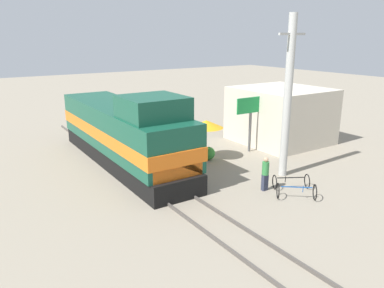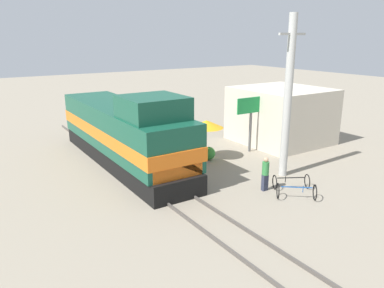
{
  "view_description": "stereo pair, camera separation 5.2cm",
  "coord_description": "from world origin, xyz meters",
  "px_view_note": "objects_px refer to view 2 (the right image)",
  "views": [
    {
      "loc": [
        -8.21,
        -16.41,
        7.36
      ],
      "look_at": [
        1.2,
        -1.94,
        2.36
      ],
      "focal_mm": 35.0,
      "sensor_mm": 36.0,
      "label": 1
    },
    {
      "loc": [
        -8.17,
        -16.44,
        7.36
      ],
      "look_at": [
        1.2,
        -1.94,
        2.36
      ],
      "focal_mm": 35.0,
      "sensor_mm": 36.0,
      "label": 2
    }
  ],
  "objects_px": {
    "bicycle_spare": "(296,191)",
    "person_bystander": "(265,173)",
    "utility_pole": "(288,97)",
    "vendor_umbrella": "(207,124)",
    "bicycle": "(291,182)",
    "locomotive": "(125,134)",
    "billboard_sign": "(251,110)"
  },
  "relations": [
    {
      "from": "utility_pole",
      "to": "bicycle",
      "type": "height_order",
      "value": "utility_pole"
    },
    {
      "from": "billboard_sign",
      "to": "bicycle",
      "type": "xyz_separation_m",
      "value": [
        -2.47,
        -5.91,
        -2.42
      ]
    },
    {
      "from": "utility_pole",
      "to": "vendor_umbrella",
      "type": "xyz_separation_m",
      "value": [
        -2.01,
        4.44,
        -2.03
      ]
    },
    {
      "from": "vendor_umbrella",
      "to": "billboard_sign",
      "type": "relative_size",
      "value": 0.69
    },
    {
      "from": "billboard_sign",
      "to": "person_bystander",
      "type": "relative_size",
      "value": 2.1
    },
    {
      "from": "locomotive",
      "to": "vendor_umbrella",
      "type": "bearing_deg",
      "value": -22.19
    },
    {
      "from": "locomotive",
      "to": "person_bystander",
      "type": "height_order",
      "value": "locomotive"
    },
    {
      "from": "person_bystander",
      "to": "bicycle_spare",
      "type": "xyz_separation_m",
      "value": [
        0.51,
        -1.57,
        -0.55
      ]
    },
    {
      "from": "person_bystander",
      "to": "bicycle",
      "type": "height_order",
      "value": "person_bystander"
    },
    {
      "from": "locomotive",
      "to": "person_bystander",
      "type": "relative_size",
      "value": 7.77
    },
    {
      "from": "locomotive",
      "to": "billboard_sign",
      "type": "xyz_separation_m",
      "value": [
        7.89,
        -1.95,
        0.9
      ]
    },
    {
      "from": "utility_pole",
      "to": "bicycle",
      "type": "relative_size",
      "value": 4.59
    },
    {
      "from": "billboard_sign",
      "to": "utility_pole",
      "type": "bearing_deg",
      "value": -107.88
    },
    {
      "from": "bicycle",
      "to": "bicycle_spare",
      "type": "height_order",
      "value": "bicycle_spare"
    },
    {
      "from": "person_bystander",
      "to": "bicycle_spare",
      "type": "relative_size",
      "value": 0.94
    },
    {
      "from": "locomotive",
      "to": "bicycle_spare",
      "type": "height_order",
      "value": "locomotive"
    },
    {
      "from": "utility_pole",
      "to": "vendor_umbrella",
      "type": "distance_m",
      "value": 5.28
    },
    {
      "from": "bicycle_spare",
      "to": "person_bystander",
      "type": "bearing_deg",
      "value": 56.3
    },
    {
      "from": "utility_pole",
      "to": "billboard_sign",
      "type": "xyz_separation_m",
      "value": [
        1.39,
        4.32,
        -1.49
      ]
    },
    {
      "from": "bicycle",
      "to": "bicycle_spare",
      "type": "distance_m",
      "value": 1.27
    },
    {
      "from": "person_bystander",
      "to": "bicycle_spare",
      "type": "bearing_deg",
      "value": -72.11
    },
    {
      "from": "billboard_sign",
      "to": "bicycle_spare",
      "type": "xyz_separation_m",
      "value": [
        -3.21,
        -6.93,
        -2.41
      ]
    },
    {
      "from": "locomotive",
      "to": "person_bystander",
      "type": "xyz_separation_m",
      "value": [
        4.17,
        -7.31,
        -0.97
      ]
    },
    {
      "from": "utility_pole",
      "to": "person_bystander",
      "type": "distance_m",
      "value": 4.21
    },
    {
      "from": "locomotive",
      "to": "vendor_umbrella",
      "type": "distance_m",
      "value": 4.85
    },
    {
      "from": "utility_pole",
      "to": "person_bystander",
      "type": "height_order",
      "value": "utility_pole"
    },
    {
      "from": "vendor_umbrella",
      "to": "bicycle_spare",
      "type": "relative_size",
      "value": 1.36
    },
    {
      "from": "locomotive",
      "to": "vendor_umbrella",
      "type": "relative_size",
      "value": 5.36
    },
    {
      "from": "vendor_umbrella",
      "to": "bicycle_spare",
      "type": "bearing_deg",
      "value": -88.4
    },
    {
      "from": "vendor_umbrella",
      "to": "billboard_sign",
      "type": "distance_m",
      "value": 3.45
    },
    {
      "from": "locomotive",
      "to": "person_bystander",
      "type": "distance_m",
      "value": 8.47
    },
    {
      "from": "billboard_sign",
      "to": "bicycle_spare",
      "type": "relative_size",
      "value": 1.97
    }
  ]
}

